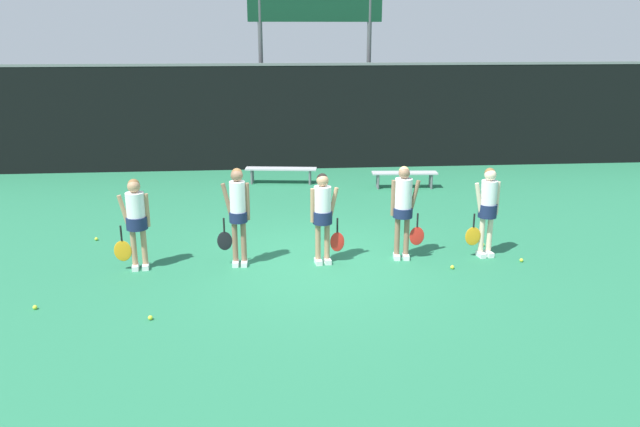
% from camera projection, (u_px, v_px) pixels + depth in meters
% --- Properties ---
extents(ground_plane, '(140.00, 140.00, 0.00)m').
position_uv_depth(ground_plane, '(319.00, 261.00, 11.66)').
color(ground_plane, '#26724C').
extents(fence_windscreen, '(60.00, 0.08, 3.20)m').
position_uv_depth(fence_windscreen, '(297.00, 117.00, 18.91)').
color(fence_windscreen, black).
rests_on(fence_windscreen, ground_plane).
extents(scoreboard, '(4.15, 0.15, 5.81)m').
position_uv_depth(scoreboard, '(315.00, 14.00, 19.17)').
color(scoreboard, '#515156').
rests_on(scoreboard, ground_plane).
extents(bench_courtside, '(1.79, 0.48, 0.44)m').
position_uv_depth(bench_courtside, '(405.00, 174.00, 16.91)').
color(bench_courtside, '#B2B2B7').
rests_on(bench_courtside, ground_plane).
extents(bench_far, '(2.01, 0.61, 0.44)m').
position_uv_depth(bench_far, '(281.00, 170.00, 17.41)').
color(bench_far, '#B2B2B7').
rests_on(bench_far, ground_plane).
extents(player_0, '(0.66, 0.38, 1.67)m').
position_uv_depth(player_0, '(136.00, 217.00, 11.03)').
color(player_0, tan).
rests_on(player_0, ground_plane).
extents(player_1, '(0.61, 0.33, 1.82)m').
position_uv_depth(player_1, '(238.00, 209.00, 11.18)').
color(player_1, '#8C664C').
rests_on(player_1, ground_plane).
extents(player_2, '(0.63, 0.36, 1.70)m').
position_uv_depth(player_2, '(323.00, 211.00, 11.30)').
color(player_2, tan).
rests_on(player_2, ground_plane).
extents(player_3, '(0.64, 0.36, 1.78)m').
position_uv_depth(player_3, '(403.00, 205.00, 11.52)').
color(player_3, '#8C664C').
rests_on(player_3, ground_plane).
extents(player_4, '(0.63, 0.35, 1.72)m').
position_uv_depth(player_4, '(488.00, 205.00, 11.65)').
color(player_4, beige).
rests_on(player_4, ground_plane).
extents(tennis_ball_0, '(0.07, 0.07, 0.07)m').
position_uv_depth(tennis_ball_0, '(452.00, 267.00, 11.28)').
color(tennis_ball_0, '#CCE033').
rests_on(tennis_ball_0, ground_plane).
extents(tennis_ball_1, '(0.07, 0.07, 0.07)m').
position_uv_depth(tennis_ball_1, '(35.00, 307.00, 9.66)').
color(tennis_ball_1, '#CCE033').
rests_on(tennis_ball_1, ground_plane).
extents(tennis_ball_2, '(0.07, 0.07, 0.07)m').
position_uv_depth(tennis_ball_2, '(483.00, 245.00, 12.45)').
color(tennis_ball_2, '#CCE033').
rests_on(tennis_ball_2, ground_plane).
extents(tennis_ball_3, '(0.07, 0.07, 0.07)m').
position_uv_depth(tennis_ball_3, '(521.00, 260.00, 11.62)').
color(tennis_ball_3, '#CCE033').
rests_on(tennis_ball_3, ground_plane).
extents(tennis_ball_4, '(0.07, 0.07, 0.07)m').
position_uv_depth(tennis_ball_4, '(96.00, 239.00, 12.80)').
color(tennis_ball_4, '#CCE033').
rests_on(tennis_ball_4, ground_plane).
extents(tennis_ball_5, '(0.07, 0.07, 0.07)m').
position_uv_depth(tennis_ball_5, '(150.00, 318.00, 9.31)').
color(tennis_ball_5, '#CCE033').
rests_on(tennis_ball_5, ground_plane).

